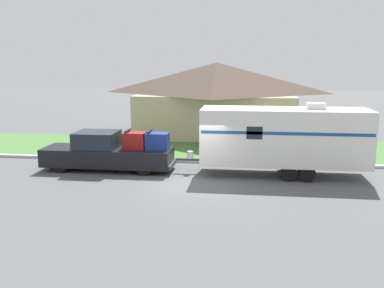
% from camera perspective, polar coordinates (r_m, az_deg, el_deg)
% --- Properties ---
extents(ground_plane, '(120.00, 120.00, 0.00)m').
position_cam_1_polar(ground_plane, '(19.03, 0.49, -5.18)').
color(ground_plane, '#515456').
extents(curb_strip, '(80.00, 0.30, 0.14)m').
position_cam_1_polar(curb_strip, '(22.62, 1.60, -2.34)').
color(curb_strip, beige).
rests_on(curb_strip, ground_plane).
extents(lawn_strip, '(80.00, 7.00, 0.03)m').
position_cam_1_polar(lawn_strip, '(26.18, 2.39, -0.60)').
color(lawn_strip, '#477538').
rests_on(lawn_strip, ground_plane).
extents(house_across_street, '(11.70, 8.08, 5.16)m').
position_cam_1_polar(house_across_street, '(31.24, 3.30, 6.25)').
color(house_across_street, tan).
rests_on(house_across_street, ground_plane).
extents(pickup_truck, '(6.45, 1.95, 2.02)m').
position_cam_1_polar(pickup_truck, '(21.42, -10.94, -1.08)').
color(pickup_truck, black).
rests_on(pickup_truck, ground_plane).
extents(travel_trailer, '(8.89, 2.27, 3.43)m').
position_cam_1_polar(travel_trailer, '(20.26, 12.16, 0.97)').
color(travel_trailer, black).
rests_on(travel_trailer, ground_plane).
extents(mailbox, '(0.48, 0.20, 1.36)m').
position_cam_1_polar(mailbox, '(23.24, 11.27, 0.26)').
color(mailbox, brown).
rests_on(mailbox, ground_plane).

